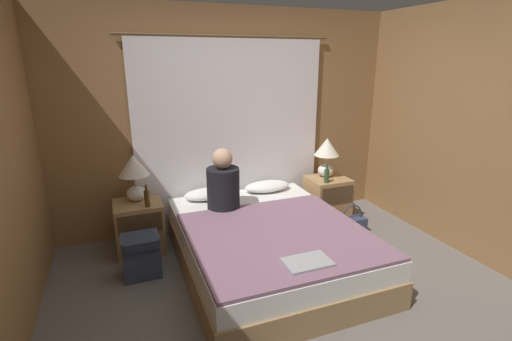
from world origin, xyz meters
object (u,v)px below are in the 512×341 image
at_px(laptop_on_bed, 307,262).
at_px(backpack_on_floor, 141,254).
at_px(person_left_in_bed, 223,185).
at_px(beer_bottle_on_left_stand, 147,198).
at_px(bed, 268,245).
at_px(pillow_left, 209,194).
at_px(handbag_on_floor, 351,225).
at_px(pillow_right, 267,186).
at_px(nightstand_left, 140,227).
at_px(lamp_left, 134,172).
at_px(lamp_right, 327,152).
at_px(beer_bottle_on_right_stand, 327,175).
at_px(nightstand_right, 327,198).

distance_m(laptop_on_bed, backpack_on_floor, 1.56).
bearing_deg(person_left_in_bed, beer_bottle_on_left_stand, 172.62).
bearing_deg(bed, pillow_left, 112.33).
bearing_deg(handbag_on_floor, pillow_right, 144.83).
relative_size(pillow_left, person_left_in_bed, 0.85).
relative_size(bed, backpack_on_floor, 5.17).
xyz_separation_m(nightstand_left, pillow_left, (0.77, 0.11, 0.22)).
relative_size(lamp_left, pillow_left, 0.88).
relative_size(pillow_right, laptop_on_bed, 1.55).
bearing_deg(beer_bottle_on_left_stand, lamp_right, 5.54).
relative_size(beer_bottle_on_left_stand, backpack_on_floor, 0.56).
height_order(lamp_left, pillow_left, lamp_left).
distance_m(bed, laptop_on_bed, 0.83).
relative_size(beer_bottle_on_right_stand, laptop_on_bed, 0.63).
distance_m(nightstand_right, person_left_in_bed, 1.49).
height_order(laptop_on_bed, handbag_on_floor, laptop_on_bed).
distance_m(laptop_on_bed, handbag_on_floor, 1.64).
bearing_deg(lamp_left, backpack_on_floor, -92.80).
height_order(pillow_right, person_left_in_bed, person_left_in_bed).
relative_size(pillow_left, pillow_right, 1.00).
xyz_separation_m(lamp_left, backpack_on_floor, (-0.03, -0.59, -0.62)).
distance_m(bed, lamp_left, 1.54).
xyz_separation_m(lamp_right, beer_bottle_on_right_stand, (-0.11, -0.21, -0.22)).
height_order(lamp_left, backpack_on_floor, lamp_left).
distance_m(beer_bottle_on_left_stand, laptop_on_bed, 1.75).
distance_m(nightstand_right, pillow_right, 0.81).
distance_m(pillow_right, laptop_on_bed, 1.69).
bearing_deg(nightstand_left, beer_bottle_on_left_stand, -55.77).
xyz_separation_m(lamp_right, pillow_left, (-1.48, 0.03, -0.35)).
xyz_separation_m(beer_bottle_on_left_stand, handbag_on_floor, (2.20, -0.33, -0.52)).
relative_size(beer_bottle_on_left_stand, handbag_on_floor, 0.65).
bearing_deg(beer_bottle_on_left_stand, nightstand_left, 124.23).
height_order(beer_bottle_on_right_stand, laptop_on_bed, beer_bottle_on_right_stand).
distance_m(nightstand_right, laptop_on_bed, 1.92).
xyz_separation_m(pillow_left, handbag_on_floor, (1.52, -0.57, -0.38)).
height_order(bed, nightstand_right, nightstand_right).
bearing_deg(pillow_right, handbag_on_floor, -35.17).
relative_size(lamp_right, backpack_on_floor, 1.20).
relative_size(nightstand_left, backpack_on_floor, 1.32).
bearing_deg(backpack_on_floor, nightstand_right, 12.59).
bearing_deg(beer_bottle_on_left_stand, beer_bottle_on_right_stand, 0.00).
relative_size(lamp_left, lamp_right, 1.00).
xyz_separation_m(nightstand_right, pillow_right, (-0.77, 0.11, 0.22)).
bearing_deg(nightstand_left, laptop_on_bed, -54.05).
bearing_deg(lamp_right, beer_bottle_on_right_stand, -118.57).
xyz_separation_m(person_left_in_bed, laptop_on_bed, (0.27, -1.31, -0.23)).
bearing_deg(handbag_on_floor, beer_bottle_on_right_stand, 115.43).
distance_m(pillow_left, beer_bottle_on_left_stand, 0.73).
distance_m(lamp_right, backpack_on_floor, 2.43).
bearing_deg(lamp_left, handbag_on_floor, -13.27).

